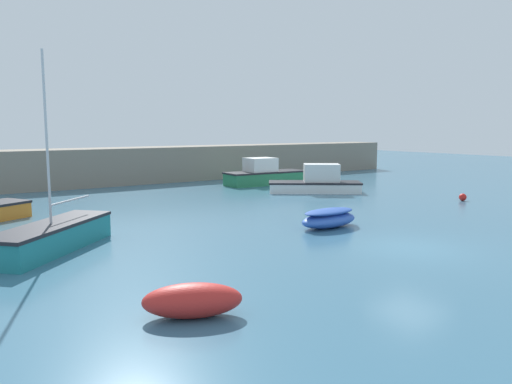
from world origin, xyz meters
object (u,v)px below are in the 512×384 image
(mooring_buoy_red, at_px, (463,197))
(cabin_cruiser_white, at_px, (317,182))
(sailboat_tall_mast, at_px, (52,237))
(fishing_dinghy_green, at_px, (193,300))
(motorboat_with_cabin, at_px, (264,175))
(rowboat_with_red_cover, at_px, (329,218))

(mooring_buoy_red, bearing_deg, cabin_cruiser_white, 119.46)
(mooring_buoy_red, bearing_deg, sailboat_tall_mast, 177.08)
(cabin_cruiser_white, xyz_separation_m, sailboat_tall_mast, (-18.42, -6.75, -0.16))
(fishing_dinghy_green, bearing_deg, mooring_buoy_red, -136.07)
(sailboat_tall_mast, distance_m, motorboat_with_cabin, 22.15)
(sailboat_tall_mast, bearing_deg, cabin_cruiser_white, 156.12)
(fishing_dinghy_green, height_order, mooring_buoy_red, fishing_dinghy_green)
(rowboat_with_red_cover, distance_m, fishing_dinghy_green, 11.36)
(sailboat_tall_mast, relative_size, motorboat_with_cabin, 1.07)
(motorboat_with_cabin, height_order, mooring_buoy_red, motorboat_with_cabin)
(motorboat_with_cabin, bearing_deg, sailboat_tall_mast, -142.70)
(cabin_cruiser_white, bearing_deg, fishing_dinghy_green, 77.81)
(cabin_cruiser_white, bearing_deg, rowboat_with_red_cover, 87.39)
(cabin_cruiser_white, height_order, motorboat_with_cabin, motorboat_with_cabin)
(motorboat_with_cabin, relative_size, mooring_buoy_red, 14.85)
(motorboat_with_cabin, relative_size, fishing_dinghy_green, 2.63)
(cabin_cruiser_white, relative_size, rowboat_with_red_cover, 1.98)
(cabin_cruiser_white, height_order, sailboat_tall_mast, sailboat_tall_mast)
(sailboat_tall_mast, height_order, fishing_dinghy_green, sailboat_tall_mast)
(motorboat_with_cabin, height_order, fishing_dinghy_green, motorboat_with_cabin)
(fishing_dinghy_green, distance_m, mooring_buoy_red, 22.89)
(rowboat_with_red_cover, distance_m, mooring_buoy_red, 12.08)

